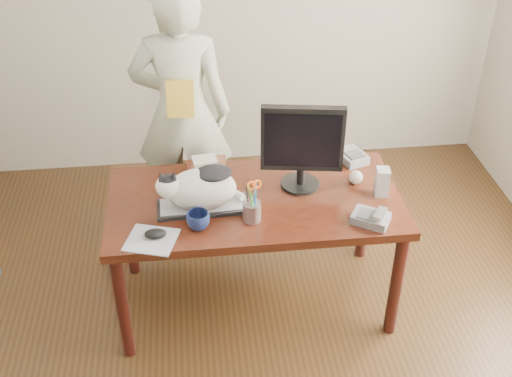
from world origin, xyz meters
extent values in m
plane|color=black|center=(0.00, 0.00, 0.00)|extent=(4.50, 4.50, 0.00)
cube|color=black|center=(0.00, 0.60, 0.72)|extent=(1.60, 0.80, 0.05)
cylinder|color=black|center=(-0.74, 0.26, 0.35)|extent=(0.07, 0.07, 0.70)
cylinder|color=black|center=(0.74, 0.26, 0.35)|extent=(0.07, 0.07, 0.70)
cylinder|color=black|center=(-0.74, 0.94, 0.35)|extent=(0.07, 0.07, 0.70)
cylinder|color=black|center=(0.74, 0.94, 0.35)|extent=(0.07, 0.07, 0.70)
cube|color=black|center=(0.00, 0.96, 0.40)|extent=(1.45, 0.03, 0.50)
cube|color=black|center=(-0.29, 0.54, 0.76)|extent=(0.49, 0.19, 0.02)
cube|color=#AFAEB4|center=(-0.29, 0.54, 0.78)|extent=(0.45, 0.16, 0.01)
ellipsoid|color=white|center=(-0.29, 0.54, 0.87)|extent=(0.37, 0.23, 0.22)
ellipsoid|color=white|center=(-0.46, 0.52, 0.92)|extent=(0.14, 0.13, 0.12)
ellipsoid|color=black|center=(-0.46, 0.52, 0.96)|extent=(0.09, 0.09, 0.05)
cone|color=black|center=(-0.49, 0.50, 0.99)|extent=(0.07, 0.06, 0.08)
cone|color=black|center=(-0.43, 0.51, 0.99)|extent=(0.06, 0.06, 0.08)
ellipsoid|color=black|center=(-0.22, 0.54, 0.97)|extent=(0.20, 0.16, 0.05)
cylinder|color=white|center=(-0.11, 0.60, 0.80)|extent=(0.11, 0.15, 0.05)
cylinder|color=black|center=(0.27, 0.70, 0.76)|extent=(0.25, 0.25, 0.02)
cylinder|color=black|center=(0.27, 0.70, 0.82)|extent=(0.05, 0.05, 0.10)
cube|color=black|center=(0.26, 0.68, 1.06)|extent=(0.45, 0.12, 0.38)
cube|color=black|center=(0.26, 0.65, 1.06)|extent=(0.40, 0.07, 0.32)
cylinder|color=#939398|center=(-0.04, 0.41, 0.80)|extent=(0.12, 0.12, 0.11)
cylinder|color=black|center=(-0.06, 0.42, 0.89)|extent=(0.02, 0.04, 0.16)
cylinder|color=#0C5DB0|center=(-0.02, 0.41, 0.89)|extent=(0.02, 0.04, 0.16)
cylinder|color=#A51726|center=(-0.04, 0.43, 0.89)|extent=(0.02, 0.04, 0.16)
cylinder|color=#17741E|center=(-0.04, 0.40, 0.89)|extent=(0.03, 0.03, 0.16)
cylinder|color=#A7A8AC|center=(-0.03, 0.41, 0.90)|extent=(0.02, 0.03, 0.12)
cylinder|color=#A7A8AC|center=(-0.02, 0.41, 0.90)|extent=(0.01, 0.03, 0.12)
torus|color=#FF610D|center=(-0.04, 0.41, 0.97)|extent=(0.05, 0.03, 0.05)
torus|color=#FF610D|center=(-0.01, 0.42, 0.97)|extent=(0.05, 0.03, 0.05)
cube|color=#A8ACB4|center=(-0.55, 0.30, 0.75)|extent=(0.29, 0.28, 0.01)
ellipsoid|color=black|center=(-0.53, 0.32, 0.77)|extent=(0.13, 0.10, 0.04)
imported|color=#0D1637|center=(-0.32, 0.38, 0.80)|extent=(0.16, 0.16, 0.09)
cube|color=#5C5B60|center=(0.57, 0.32, 0.77)|extent=(0.23, 0.21, 0.05)
cube|color=#3D3D3F|center=(0.54, 0.33, 0.80)|extent=(0.11, 0.12, 0.01)
cube|color=#A7A8AC|center=(0.61, 0.31, 0.81)|extent=(0.12, 0.16, 0.05)
cube|color=gray|center=(0.69, 0.56, 0.83)|extent=(0.08, 0.09, 0.16)
sphere|color=silver|center=(0.58, 0.68, 0.79)|extent=(0.08, 0.08, 0.08)
cube|color=#4B1814|center=(-0.25, 0.91, 0.77)|extent=(0.23, 0.17, 0.03)
cube|color=#522D1C|center=(-0.24, 0.90, 0.80)|extent=(0.21, 0.16, 0.03)
cube|color=silver|center=(-0.26, 0.91, 0.82)|extent=(0.15, 0.13, 0.02)
cube|color=#5C5B60|center=(0.62, 0.93, 0.78)|extent=(0.19, 0.22, 0.05)
cube|color=#3D3D3F|center=(0.62, 0.90, 0.80)|extent=(0.12, 0.12, 0.01)
imported|color=white|center=(-0.37, 1.42, 0.87)|extent=(0.67, 0.48, 1.73)
cube|color=gold|center=(-0.37, 1.25, 1.05)|extent=(0.17, 0.12, 0.23)
camera|label=1|loc=(-0.32, -2.23, 2.77)|focal=45.00mm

